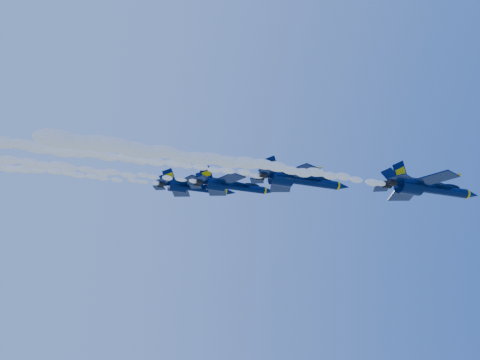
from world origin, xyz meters
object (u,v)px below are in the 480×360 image
object	(u,v)px
jet_second	(299,180)
jet_third	(231,186)
jet_lead	(428,188)
jet_fourth	(193,187)

from	to	relation	value
jet_second	jet_third	distance (m)	14.59
jet_lead	jet_third	world-z (taller)	jet_third
jet_third	jet_lead	bearing A→B (deg)	-39.66
jet_lead	jet_second	bearing A→B (deg)	154.68
jet_fourth	jet_third	bearing A→B (deg)	-55.59
jet_second	jet_fourth	size ratio (longest dim) A/B	1.08
jet_lead	jet_fourth	xyz separation A→B (m)	(-30.42, 28.38, 5.79)
jet_lead	jet_fourth	size ratio (longest dim) A/B	1.17
jet_third	jet_fourth	size ratio (longest dim) A/B	1.00
jet_third	jet_fourth	world-z (taller)	jet_fourth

